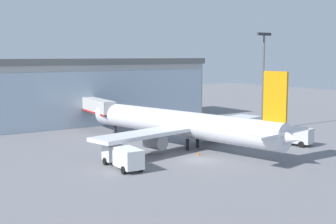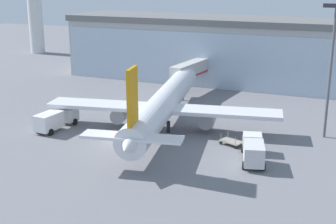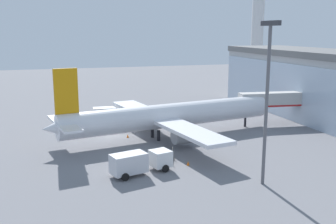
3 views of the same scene
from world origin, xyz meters
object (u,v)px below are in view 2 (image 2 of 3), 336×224
airplane (164,104)px  jet_bridge (193,69)px  safety_cone_nose (134,137)px  catering_truck (55,119)px  fuel_truck (253,150)px  baggage_cart (232,141)px  safety_cone_wingtip (255,141)px  apron_light_mast (331,60)px

airplane → jet_bridge: bearing=-1.9°
safety_cone_nose → catering_truck: bearing=-177.8°
fuel_truck → baggage_cart: (-3.64, 4.35, -0.97)m
catering_truck → fuel_truck: size_ratio=0.98×
airplane → safety_cone_wingtip: 13.67m
baggage_cart → safety_cone_nose: baggage_cart is taller
fuel_truck → airplane: bearing=46.8°
safety_cone_wingtip → safety_cone_nose: bearing=-163.3°
catering_truck → safety_cone_nose: size_ratio=13.56×
apron_light_mast → fuel_truck: bearing=-120.0°
catering_truck → safety_cone_nose: catering_truck is taller
safety_cone_nose → safety_cone_wingtip: 15.64m
airplane → safety_cone_wingtip: (13.23, -1.44, -3.11)m
jet_bridge → catering_truck: (-10.49, -27.71, -2.83)m
jet_bridge → baggage_cart: size_ratio=4.33×
airplane → catering_truck: size_ratio=5.17×
safety_cone_wingtip → airplane: bearing=173.8°
fuel_truck → baggage_cart: 5.75m
apron_light_mast → airplane: 22.77m
jet_bridge → airplane: (3.09, -21.31, -0.91)m
apron_light_mast → baggage_cart: (-10.57, -7.68, -9.84)m
safety_cone_nose → safety_cone_wingtip: (14.98, 4.50, 0.00)m
airplane → baggage_cart: airplane is taller
safety_cone_nose → airplane: bearing=73.6°
fuel_truck → safety_cone_nose: 16.25m
apron_light_mast → safety_cone_nose: 27.09m
baggage_cart → jet_bridge: bearing=-38.6°
fuel_truck → safety_cone_nose: (-16.09, 1.91, -1.19)m
fuel_truck → jet_bridge: bearing=16.4°
fuel_truck → safety_cone_nose: bearing=68.8°
safety_cone_nose → safety_cone_wingtip: bearing=16.7°
jet_bridge → safety_cone_wingtip: 28.29m
airplane → safety_cone_wingtip: size_ratio=70.04×
apron_light_mast → safety_cone_wingtip: apron_light_mast is taller
fuel_truck → safety_cone_wingtip: 6.61m
airplane → fuel_truck: size_ratio=5.06×
baggage_cart → safety_cone_wingtip: bearing=-118.4°
fuel_truck → safety_cone_nose: size_ratio=13.85×
airplane → baggage_cart: bearing=-118.3°
jet_bridge → fuel_truck: (17.43, -29.17, -2.83)m
jet_bridge → fuel_truck: jet_bridge is taller
catering_truck → jet_bridge: bearing=-16.0°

